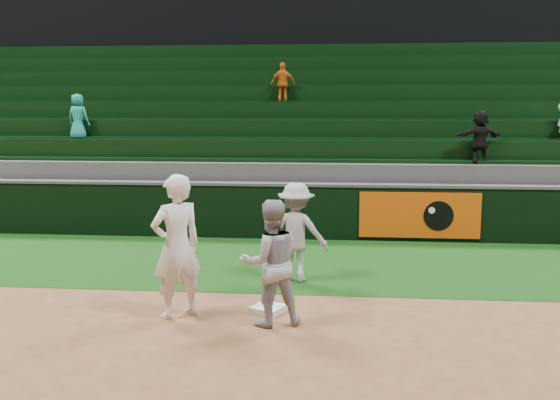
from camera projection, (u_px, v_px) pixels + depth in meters
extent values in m
plane|color=brown|center=(251.00, 313.00, 8.96)|extent=(70.00, 70.00, 0.00)
cube|color=#0F370D|center=(273.00, 261.00, 11.91)|extent=(36.00, 4.20, 0.01)
cube|color=black|center=(310.00, 30.00, 25.25)|extent=(40.00, 12.00, 12.00)
cube|color=white|center=(268.00, 309.00, 8.98)|extent=(0.55, 0.55, 0.09)
imported|color=white|center=(176.00, 246.00, 8.66)|extent=(0.88, 0.84, 2.02)
imported|color=#A1A4AC|center=(271.00, 263.00, 8.36)|extent=(1.01, 0.90, 1.72)
imported|color=#A0A3AE|center=(296.00, 232.00, 10.47)|extent=(1.15, 0.76, 1.67)
cube|color=black|center=(283.00, 212.00, 13.99)|extent=(36.00, 0.35, 1.20)
cube|color=#D84C0A|center=(420.00, 215.00, 13.53)|extent=(2.60, 0.05, 1.00)
cylinder|color=black|center=(439.00, 216.00, 13.46)|extent=(0.64, 0.02, 0.64)
cylinder|color=white|center=(432.00, 210.00, 13.44)|extent=(0.14, 0.02, 0.14)
cube|color=#424244|center=(283.00, 184.00, 13.90)|extent=(36.00, 0.40, 0.06)
cube|color=#3D3D40|center=(286.00, 197.00, 14.67)|extent=(36.00, 0.85, 1.65)
cube|color=black|center=(287.00, 151.00, 14.76)|extent=(36.00, 0.14, 0.50)
cube|color=black|center=(286.00, 160.00, 14.63)|extent=(36.00, 0.45, 0.08)
cube|color=#3D3D40|center=(288.00, 183.00, 15.48)|extent=(36.00, 0.85, 2.10)
cube|color=black|center=(289.00, 130.00, 15.53)|extent=(36.00, 0.14, 0.50)
cube|color=black|center=(289.00, 139.00, 15.40)|extent=(36.00, 0.45, 0.08)
cube|color=#3D3D40|center=(291.00, 171.00, 16.28)|extent=(36.00, 0.85, 2.55)
cube|color=black|center=(292.00, 112.00, 16.30)|extent=(36.00, 0.14, 0.50)
cube|color=black|center=(291.00, 120.00, 16.17)|extent=(36.00, 0.45, 0.08)
cube|color=#3D3D40|center=(293.00, 159.00, 17.08)|extent=(36.00, 0.85, 3.00)
cube|color=black|center=(294.00, 95.00, 17.07)|extent=(36.00, 0.14, 0.50)
cube|color=black|center=(294.00, 103.00, 16.94)|extent=(36.00, 0.45, 0.08)
cube|color=#3D3D40|center=(296.00, 149.00, 17.89)|extent=(36.00, 0.85, 3.45)
cube|color=black|center=(296.00, 80.00, 17.84)|extent=(36.00, 0.14, 0.50)
cube|color=black|center=(296.00, 87.00, 17.71)|extent=(36.00, 0.45, 0.08)
cube|color=#3D3D40|center=(298.00, 140.00, 18.69)|extent=(36.00, 0.85, 3.90)
cube|color=black|center=(298.00, 66.00, 18.61)|extent=(36.00, 0.14, 0.50)
cube|color=black|center=(298.00, 72.00, 18.48)|extent=(36.00, 0.45, 0.08)
cube|color=#3D3D40|center=(299.00, 131.00, 19.49)|extent=(36.00, 0.85, 4.35)
cube|color=black|center=(300.00, 53.00, 19.38)|extent=(36.00, 0.14, 0.50)
cube|color=black|center=(300.00, 59.00, 19.25)|extent=(36.00, 0.45, 0.08)
imported|color=teal|center=(78.00, 117.00, 15.68)|extent=(0.62, 0.46, 1.15)
imported|color=#C95C12|center=(283.00, 83.00, 16.76)|extent=(0.68, 0.37, 1.11)
imported|color=black|center=(480.00, 137.00, 14.01)|extent=(1.18, 0.69, 1.21)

